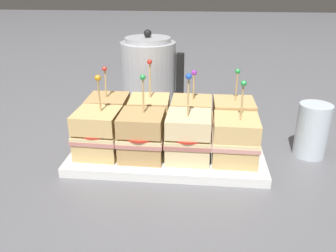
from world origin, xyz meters
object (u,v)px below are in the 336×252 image
Objects in this scene: sandwich_back_far_right at (233,121)px; sandwich_back_center_left at (150,118)px; sandwich_front_center_left at (142,136)px; sandwich_front_center_right at (188,137)px; sandwich_front_far_right at (235,140)px; sandwich_front_far_left at (98,133)px; serving_platter at (168,151)px; sandwich_back_far_left at (109,117)px; sandwich_back_center_right at (191,120)px; drinking_glass at (312,130)px; kettle_steel at (149,75)px.

sandwich_back_center_left is at bearing 179.99° from sandwich_back_far_right.
sandwich_front_center_left is 0.96× the size of sandwich_front_center_right.
sandwich_front_center_left is 1.02× the size of sandwich_front_far_right.
sandwich_front_far_left is 1.01× the size of sandwich_front_far_right.
serving_platter is 0.15m from sandwich_back_far_left.
serving_platter is 2.45× the size of sandwich_back_far_right.
sandwich_front_far_right is 0.12m from sandwich_back_center_right.
sandwich_front_center_left reaches higher than drinking_glass.
sandwich_front_far_left is 0.09m from sandwich_front_center_left.
sandwich_front_center_right is 0.12m from sandwich_back_center_left.
sandwich_front_center_left is at bearing -178.15° from sandwich_front_center_right.
sandwich_front_far_right is at bearing 0.05° from sandwich_front_far_left.
sandwich_back_far_left is 1.41× the size of drinking_glass.
sandwich_back_center_left is at bearing 89.04° from sandwich_front_center_left.
sandwich_back_far_left reaches higher than drinking_glass.
sandwich_back_center_right is at bearing 26.09° from sandwich_front_far_left.
kettle_steel is 0.44m from drinking_glass.
kettle_steel is (-0.12, 0.22, 0.03)m from sandwich_back_center_right.
drinking_glass is at bearing 12.64° from sandwich_front_center_left.
sandwich_back_center_right is (0.09, 0.09, -0.00)m from sandwich_front_center_left.
sandwich_front_center_right is 0.79× the size of kettle_steel.
sandwich_front_center_right reaches higher than drinking_glass.
sandwich_front_center_right is at bearing -163.69° from drinking_glass.
sandwich_front_far_right is (0.26, 0.00, -0.00)m from sandwich_front_far_left.
kettle_steel reaches higher than sandwich_back_center_right.
sandwich_front_far_left is at bearing -170.28° from drinking_glass.
sandwich_front_center_right and sandwich_back_center_left have the same top height.
sandwich_front_center_right is 1.08× the size of sandwich_back_far_right.
sandwich_front_center_right is at bearing -179.79° from sandwich_front_far_right.
sandwich_front_far_left reaches higher than sandwich_front_far_right.
sandwich_back_far_left is at bearing -179.92° from sandwich_back_center_right.
serving_platter is at bearing 161.94° from sandwich_front_far_right.
sandwich_front_far_right is (0.13, -0.04, 0.05)m from serving_platter.
sandwich_front_center_right reaches higher than sandwich_front_center_left.
sandwich_back_far_right is at bearing 0.02° from sandwich_back_far_left.
sandwich_back_far_right reaches higher than sandwich_back_center_right.
sandwich_front_far_right is 0.19m from sandwich_back_center_left.
sandwich_back_center_right is 0.71× the size of kettle_steel.
sandwich_back_far_right is at bearing 18.15° from sandwich_front_far_left.
kettle_steel is (0.06, 0.22, 0.03)m from sandwich_back_far_left.
sandwich_back_center_left is 1.12× the size of sandwich_back_center_right.
drinking_glass is at bearing -5.08° from sandwich_back_far_right.
sandwich_back_center_right is (-0.09, 0.09, 0.00)m from sandwich_front_far_right.
sandwich_front_far_left is 0.75× the size of kettle_steel.
sandwich_front_far_left is 0.98× the size of sandwich_front_center_left.
sandwich_front_far_left is 0.43m from drinking_glass.
sandwich_front_center_left is at bearing -1.96° from sandwich_front_far_left.
sandwich_back_center_right is at bearing 0.07° from sandwich_back_center_left.
sandwich_back_center_right is 0.26m from kettle_steel.
sandwich_front_far_left is at bearing 179.97° from sandwich_front_center_right.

